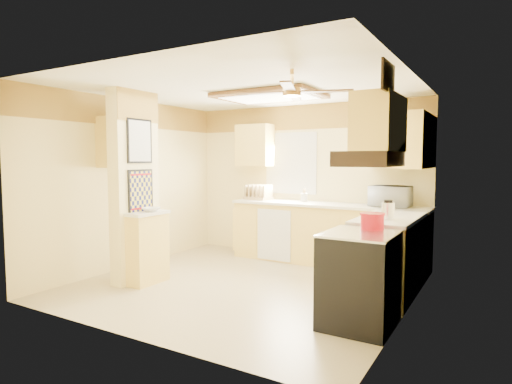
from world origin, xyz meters
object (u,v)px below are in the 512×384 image
Objects in this scene: stove at (360,279)px; kettle at (388,210)px; bowl at (151,209)px; dutch_oven at (372,221)px; microwave at (391,196)px.

kettle is (0.05, 0.86, 0.58)m from stove.
dutch_oven is (2.81, 0.20, 0.03)m from bowl.
microwave is (-0.21, 2.16, 0.63)m from stove.
stove is 1.69× the size of microwave.
dutch_oven reaches higher than stove.
kettle reaches higher than stove.
dutch_oven reaches higher than bowl.
stove is at bearing -101.20° from dutch_oven.
bowl reaches higher than stove.
kettle is at bearing 86.33° from stove.
microwave is at bearing 97.75° from dutch_oven.
microwave is at bearing 39.65° from bowl.
kettle is at bearing 105.86° from microwave.
bowl is at bearing -176.00° from dutch_oven.
microwave is at bearing 95.68° from stove.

